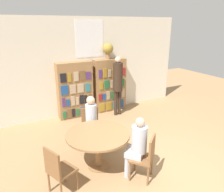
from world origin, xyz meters
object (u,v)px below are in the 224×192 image
object	(u,v)px
reading_table	(98,139)
seated_reader_left	(92,119)
bookshelf_right	(110,85)
chair_near_camera	(58,169)
chair_left_side	(91,124)
chair_far_side	(146,156)
seated_reader_right	(137,144)
librarian_standing	(118,80)
bookshelf_left	(75,90)
flower_vase	(108,49)

from	to	relation	value
reading_table	seated_reader_left	distance (m)	0.79
bookshelf_right	chair_near_camera	size ratio (longest dim) A/B	1.94
chair_left_side	chair_far_side	world-z (taller)	same
chair_far_side	seated_reader_right	xyz separation A→B (m)	(-0.11, 0.14, 0.21)
seated_reader_left	seated_reader_right	world-z (taller)	seated_reader_left
chair_far_side	librarian_standing	bearing A→B (deg)	30.21
seated_reader_right	librarian_standing	distance (m)	3.04
bookshelf_right	seated_reader_right	size ratio (longest dim) A/B	1.40
seated_reader_left	bookshelf_right	bearing A→B (deg)	-113.50
bookshelf_left	seated_reader_left	distance (m)	1.94
librarian_standing	chair_left_side	bearing A→B (deg)	-139.09
chair_near_camera	chair_left_side	size ratio (longest dim) A/B	1.00
flower_vase	reading_table	xyz separation A→B (m)	(-1.59, -2.69, -1.39)
chair_left_side	bookshelf_left	bearing A→B (deg)	-83.42
bookshelf_right	chair_near_camera	xyz separation A→B (m)	(-2.54, -3.05, -0.36)
flower_vase	librarian_standing	bearing A→B (deg)	-81.97
chair_left_side	chair_far_side	bearing A→B (deg)	117.00
chair_left_side	seated_reader_left	xyz separation A→B (m)	(-0.04, -0.17, 0.22)
flower_vase	chair_near_camera	size ratio (longest dim) A/B	0.56
bookshelf_left	reading_table	world-z (taller)	bookshelf_left
flower_vase	chair_left_side	distance (m)	2.70
seated_reader_left	librarian_standing	distance (m)	2.09
chair_near_camera	librarian_standing	world-z (taller)	librarian_standing
bookshelf_left	reading_table	bearing A→B (deg)	-99.49
bookshelf_left	librarian_standing	size ratio (longest dim) A/B	0.93
flower_vase	reading_table	size ratio (longest dim) A/B	0.40
reading_table	chair_left_side	distance (m)	0.98
bookshelf_right	seated_reader_left	distance (m)	2.41
reading_table	chair_near_camera	xyz separation A→B (m)	(-0.90, -0.37, -0.14)
seated_reader_left	reading_table	bearing A→B (deg)	90.00
chair_far_side	seated_reader_left	size ratio (longest dim) A/B	0.71
chair_near_camera	librarian_standing	xyz separation A→B (m)	(2.56, 2.55, 0.65)
chair_near_camera	chair_far_side	size ratio (longest dim) A/B	1.00
reading_table	chair_far_side	xyz separation A→B (m)	(0.63, -0.74, -0.14)
chair_left_side	chair_far_side	size ratio (longest dim) A/B	1.00
bookshelf_left	flower_vase	distance (m)	1.64
chair_near_camera	seated_reader_right	world-z (taller)	seated_reader_right
chair_left_side	chair_far_side	distance (m)	1.73
bookshelf_left	flower_vase	xyz separation A→B (m)	(1.14, 0.00, 1.17)
chair_left_side	reading_table	bearing A→B (deg)	90.00
bookshelf_left	chair_near_camera	size ratio (longest dim) A/B	1.94
bookshelf_right	reading_table	world-z (taller)	bookshelf_right
flower_vase	librarian_standing	size ratio (longest dim) A/B	0.27
chair_left_side	seated_reader_left	world-z (taller)	seated_reader_left
bookshelf_right	chair_far_side	xyz separation A→B (m)	(-1.02, -3.42, -0.36)
seated_reader_left	flower_vase	bearing A→B (deg)	-112.39
reading_table	librarian_standing	bearing A→B (deg)	52.70
bookshelf_left	seated_reader_right	xyz separation A→B (m)	(0.06, -3.29, -0.16)
bookshelf_left	chair_far_side	size ratio (longest dim) A/B	1.94
reading_table	seated_reader_right	size ratio (longest dim) A/B	1.03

